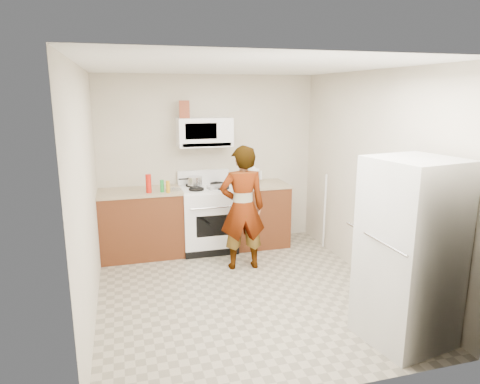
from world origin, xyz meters
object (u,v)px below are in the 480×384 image
object	(u,v)px
saucepan	(195,181)
microwave	(204,132)
fridge	(409,252)
kettle	(254,175)
gas_range	(208,217)
person	(242,208)

from	to	relation	value
saucepan	microwave	bearing A→B (deg)	15.15
fridge	kettle	bearing A→B (deg)	90.28
fridge	saucepan	distance (m)	3.23
gas_range	kettle	xyz separation A→B (m)	(0.74, 0.14, 0.55)
gas_range	person	distance (m)	0.90
microwave	kettle	bearing A→B (deg)	0.83
gas_range	microwave	xyz separation A→B (m)	(0.00, 0.13, 1.21)
gas_range	saucepan	size ratio (longest dim) A/B	5.40
microwave	person	size ratio (longest dim) A/B	0.47
microwave	saucepan	xyz separation A→B (m)	(-0.16, -0.04, -0.69)
microwave	fridge	distance (m)	3.30
person	fridge	bearing A→B (deg)	120.17
kettle	saucepan	size ratio (longest dim) A/B	0.95
person	fridge	xyz separation A→B (m)	(0.97, -2.01, 0.04)
microwave	gas_range	bearing A→B (deg)	-90.00
gas_range	person	xyz separation A→B (m)	(0.30, -0.79, 0.32)
gas_range	microwave	bearing A→B (deg)	90.00
microwave	person	world-z (taller)	microwave
microwave	kettle	world-z (taller)	microwave
microwave	kettle	xyz separation A→B (m)	(0.74, 0.01, -0.67)
kettle	saucepan	xyz separation A→B (m)	(-0.90, -0.05, -0.02)
fridge	kettle	distance (m)	2.99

